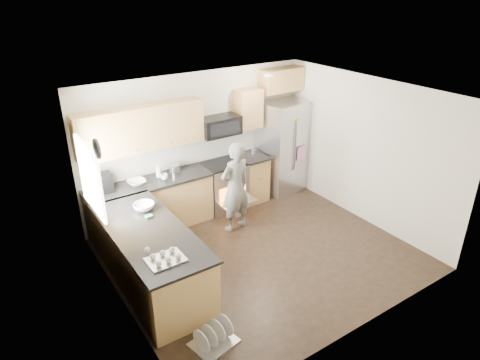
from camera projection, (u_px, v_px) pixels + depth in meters
ground at (261, 254)px, 6.93m from camera, size 4.50×4.50×0.00m
room_shell at (260, 158)px, 6.21m from camera, size 4.54×4.04×2.62m
back_cabinet_run at (177, 171)px, 7.54m from camera, size 4.45×0.64×2.50m
peninsula at (151, 258)px, 6.04m from camera, size 0.96×2.36×1.02m
stove_range at (223, 175)px, 8.09m from camera, size 0.76×0.97×1.79m
refrigerator at (282, 147)px, 8.70m from camera, size 1.02×0.85×1.89m
person at (235, 187)px, 7.31m from camera, size 0.63×0.46×1.62m
dish_rack at (214, 339)px, 5.17m from camera, size 0.60×0.51×0.33m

